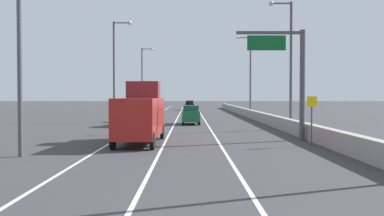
# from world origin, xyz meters

# --- Properties ---
(ground_plane) EXTENTS (320.00, 320.00, 0.00)m
(ground_plane) POSITION_xyz_m (0.00, 64.00, 0.00)
(ground_plane) COLOR #38383A
(lane_stripe_left) EXTENTS (0.16, 130.00, 0.00)m
(lane_stripe_left) POSITION_xyz_m (-5.50, 55.00, 0.00)
(lane_stripe_left) COLOR silver
(lane_stripe_left) RESTS_ON ground_plane
(lane_stripe_center) EXTENTS (0.16, 130.00, 0.00)m
(lane_stripe_center) POSITION_xyz_m (-2.00, 55.00, 0.00)
(lane_stripe_center) COLOR silver
(lane_stripe_center) RESTS_ON ground_plane
(lane_stripe_right) EXTENTS (0.16, 130.00, 0.00)m
(lane_stripe_right) POSITION_xyz_m (1.50, 55.00, 0.00)
(lane_stripe_right) COLOR silver
(lane_stripe_right) RESTS_ON ground_plane
(jersey_barrier_right) EXTENTS (0.60, 120.00, 1.10)m
(jersey_barrier_right) POSITION_xyz_m (7.87, 40.00, 0.55)
(jersey_barrier_right) COLOR #9E998E
(jersey_barrier_right) RESTS_ON ground_plane
(overhead_sign_gantry) EXTENTS (4.68, 0.36, 7.50)m
(overhead_sign_gantry) POSITION_xyz_m (6.52, 22.65, 4.73)
(overhead_sign_gantry) COLOR #47474C
(overhead_sign_gantry) RESTS_ON ground_plane
(speed_advisory_sign) EXTENTS (0.60, 0.11, 3.00)m
(speed_advisory_sign) POSITION_xyz_m (6.97, 19.23, 1.76)
(speed_advisory_sign) COLOR #4C4C51
(speed_advisory_sign) RESTS_ON ground_plane
(lamp_post_right_second) EXTENTS (2.14, 0.44, 11.47)m
(lamp_post_right_second) POSITION_xyz_m (8.44, 32.19, 6.50)
(lamp_post_right_second) COLOR #4C4C51
(lamp_post_right_second) RESTS_ON ground_plane
(lamp_post_right_third) EXTENTS (2.14, 0.44, 11.47)m
(lamp_post_right_third) POSITION_xyz_m (8.07, 55.67, 6.50)
(lamp_post_right_third) COLOR #4C4C51
(lamp_post_right_third) RESTS_ON ground_plane
(lamp_post_left_near) EXTENTS (2.14, 0.44, 11.47)m
(lamp_post_left_near) POSITION_xyz_m (-8.61, 14.71, 6.50)
(lamp_post_left_near) COLOR #4C4C51
(lamp_post_left_near) RESTS_ON ground_plane
(lamp_post_left_mid) EXTENTS (2.14, 0.44, 11.47)m
(lamp_post_left_mid) POSITION_xyz_m (-8.71, 42.88, 6.50)
(lamp_post_left_mid) COLOR #4C4C51
(lamp_post_left_mid) RESTS_ON ground_plane
(lamp_post_left_far) EXTENTS (2.14, 0.44, 11.47)m
(lamp_post_left_far) POSITION_xyz_m (-8.54, 71.06, 6.50)
(lamp_post_left_far) COLOR #4C4C51
(lamp_post_left_far) RESTS_ON ground_plane
(car_red_0) EXTENTS (1.95, 4.26, 2.07)m
(car_red_0) POSITION_xyz_m (-6.76, 44.29, 1.03)
(car_red_0) COLOR red
(car_red_0) RESTS_ON ground_plane
(car_green_1) EXTENTS (1.92, 4.51, 2.01)m
(car_green_1) POSITION_xyz_m (-0.25, 39.35, 1.00)
(car_green_1) COLOR #196033
(car_green_1) RESTS_ON ground_plane
(car_blue_2) EXTENTS (1.95, 4.63, 2.02)m
(car_blue_2) POSITION_xyz_m (-6.53, 36.70, 1.01)
(car_blue_2) COLOR #1E389E
(car_blue_2) RESTS_ON ground_plane
(car_black_3) EXTENTS (1.88, 4.31, 1.96)m
(car_black_3) POSITION_xyz_m (-0.37, 83.80, 0.98)
(car_black_3) COLOR black
(car_black_3) RESTS_ON ground_plane
(car_gray_4) EXTENTS (1.95, 4.42, 2.04)m
(car_gray_4) POSITION_xyz_m (-6.67, 63.00, 1.02)
(car_gray_4) COLOR slate
(car_gray_4) RESTS_ON ground_plane
(car_white_5) EXTENTS (1.89, 4.25, 1.99)m
(car_white_5) POSITION_xyz_m (-6.26, 52.86, 0.99)
(car_white_5) COLOR white
(car_white_5) RESTS_ON ground_plane
(box_truck) EXTENTS (2.65, 7.76, 3.99)m
(box_truck) POSITION_xyz_m (-3.53, 20.81, 1.81)
(box_truck) COLOR #A51E19
(box_truck) RESTS_ON ground_plane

